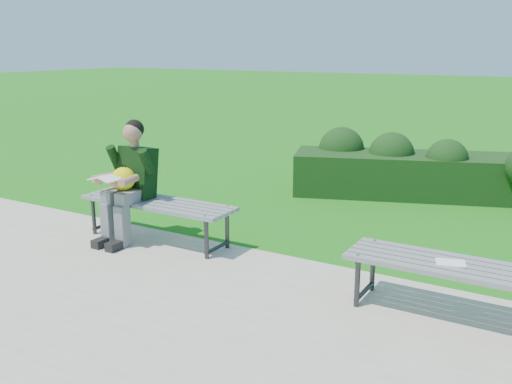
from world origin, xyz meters
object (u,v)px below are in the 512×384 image
(bench_left, at_px, (157,206))
(bench_right, at_px, (463,272))
(hedge, at_px, (421,169))
(seated_boy, at_px, (129,178))
(paper_sheet, at_px, (451,263))

(bench_left, height_order, bench_right, same)
(hedge, distance_m, seated_boy, 4.26)
(bench_right, relative_size, paper_sheet, 7.01)
(hedge, bearing_deg, seated_boy, -122.07)
(hedge, height_order, bench_left, hedge)
(hedge, xyz_separation_m, bench_right, (1.30, -3.78, 0.03))
(hedge, height_order, paper_sheet, hedge)
(bench_left, height_order, paper_sheet, bench_left)
(bench_right, bearing_deg, paper_sheet, -180.00)
(hedge, xyz_separation_m, paper_sheet, (1.20, -3.78, 0.08))
(bench_left, xyz_separation_m, seated_boy, (-0.30, -0.10, 0.30))
(hedge, bearing_deg, bench_left, -119.17)
(seated_boy, relative_size, paper_sheet, 5.12)
(paper_sheet, bearing_deg, bench_right, 0.00)
(seated_boy, xyz_separation_m, paper_sheet, (3.45, -0.18, -0.24))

